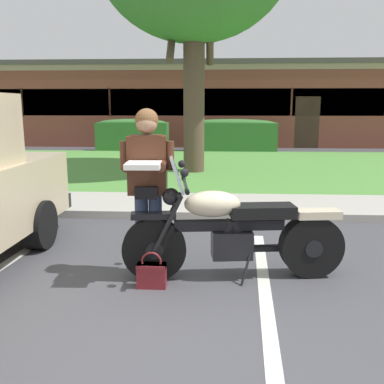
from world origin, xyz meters
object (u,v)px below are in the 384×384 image
(handbag, at_px, (152,273))
(brick_building, at_px, (203,104))
(hedge_center_left, at_px, (232,135))
(hedge_left, at_px, (133,134))
(rider_person, at_px, (148,180))
(motorcycle, at_px, (242,231))

(handbag, distance_m, brick_building, 18.43)
(handbag, distance_m, hedge_center_left, 12.62)
(hedge_center_left, bearing_deg, hedge_left, -180.00)
(rider_person, distance_m, hedge_left, 12.52)
(brick_building, bearing_deg, hedge_left, -113.32)
(brick_building, bearing_deg, motorcycle, -86.80)
(hedge_left, height_order, brick_building, brick_building)
(hedge_center_left, xyz_separation_m, brick_building, (-1.29, 5.80, 1.15))
(motorcycle, xyz_separation_m, handbag, (-0.87, -0.30, -0.34))
(rider_person, height_order, brick_building, brick_building)
(rider_person, xyz_separation_m, hedge_left, (-2.56, 12.25, -0.36))
(handbag, relative_size, hedge_center_left, 0.11)
(hedge_center_left, distance_m, brick_building, 6.05)
(hedge_left, bearing_deg, motorcycle, -74.02)
(rider_person, xyz_separation_m, hedge_center_left, (1.22, 12.25, -0.36))
(hedge_center_left, bearing_deg, brick_building, 102.50)
(rider_person, height_order, hedge_left, rider_person)
(rider_person, relative_size, hedge_center_left, 0.51)
(motorcycle, bearing_deg, hedge_left, 105.98)
(hedge_left, bearing_deg, rider_person, -78.18)
(rider_person, distance_m, hedge_center_left, 12.32)
(hedge_center_left, bearing_deg, handbag, -95.24)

